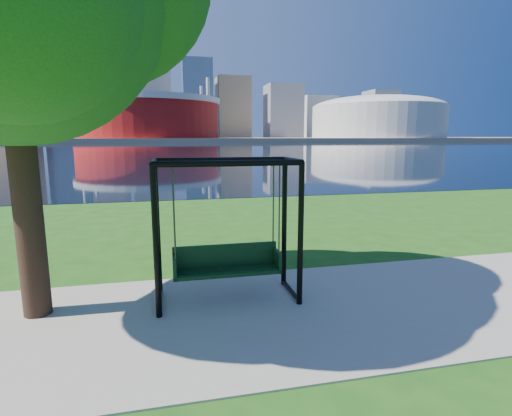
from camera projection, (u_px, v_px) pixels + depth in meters
name	position (u px, v px, depth m)	size (l,w,h in m)	color
ground	(263.00, 302.00, 7.10)	(900.00, 900.00, 0.00)	#1E5114
path	(270.00, 313.00, 6.62)	(120.00, 4.00, 0.03)	#9E937F
river	(170.00, 148.00, 104.95)	(900.00, 180.00, 0.02)	black
far_bank	(166.00, 139.00, 300.47)	(900.00, 228.00, 2.00)	#937F60
stadium	(147.00, 116.00, 227.82)	(83.00, 83.00, 32.00)	maroon
arena	(378.00, 116.00, 259.43)	(84.00, 84.00, 26.56)	beige
skyline	(158.00, 93.00, 306.20)	(392.00, 66.00, 96.50)	gray
swing	(227.00, 234.00, 7.00)	(2.49, 1.09, 2.54)	black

